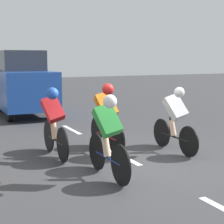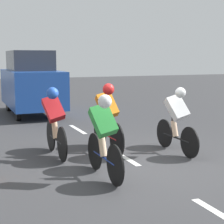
{
  "view_description": "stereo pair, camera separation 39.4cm",
  "coord_description": "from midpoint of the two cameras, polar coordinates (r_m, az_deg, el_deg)",
  "views": [
    {
      "loc": [
        3.43,
        6.23,
        2.04
      ],
      "look_at": [
        0.26,
        -0.42,
        0.95
      ],
      "focal_mm": 60.0,
      "sensor_mm": 36.0,
      "label": 1
    },
    {
      "loc": [
        3.07,
        6.39,
        2.04
      ],
      "look_at": [
        0.26,
        -0.42,
        0.95
      ],
      "focal_mm": 60.0,
      "sensor_mm": 36.0,
      "label": 2
    }
  ],
  "objects": [
    {
      "name": "lane_stripe_far",
      "position": [
        10.65,
        -7.22,
        -2.69
      ],
      "size": [
        0.12,
        1.4,
        0.01
      ],
      "primitive_type": "cube",
      "color": "white",
      "rests_on": "ground"
    },
    {
      "name": "cyclist_orange",
      "position": [
        7.88,
        -2.28,
        -0.66
      ],
      "size": [
        0.43,
        1.69,
        1.51
      ],
      "color": "black",
      "rests_on": "ground"
    },
    {
      "name": "cyclist_white",
      "position": [
        8.02,
        8.23,
        -0.88
      ],
      "size": [
        0.45,
        1.65,
        1.43
      ],
      "color": "black",
      "rests_on": "ground"
    },
    {
      "name": "support_car",
      "position": [
        13.56,
        -14.45,
        4.24
      ],
      "size": [
        1.7,
        3.82,
        2.25
      ],
      "color": "black",
      "rests_on": "ground"
    },
    {
      "name": "cyclist_green",
      "position": [
        6.21,
        -2.46,
        -3.42
      ],
      "size": [
        0.43,
        1.63,
        1.45
      ],
      "color": "black",
      "rests_on": "ground"
    },
    {
      "name": "cyclist_red",
      "position": [
        7.63,
        -10.33,
        -1.27
      ],
      "size": [
        0.45,
        1.64,
        1.46
      ],
      "color": "black",
      "rests_on": "ground"
    },
    {
      "name": "lane_stripe_mid",
      "position": [
        7.75,
        0.3,
        -6.83
      ],
      "size": [
        0.12,
        1.4,
        0.01
      ],
      "primitive_type": "cube",
      "color": "white",
      "rests_on": "ground"
    },
    {
      "name": "ground_plane",
      "position": [
        7.38,
        1.74,
        -7.63
      ],
      "size": [
        60.0,
        60.0,
        0.0
      ],
      "primitive_type": "plane",
      "color": "#38383A"
    }
  ]
}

